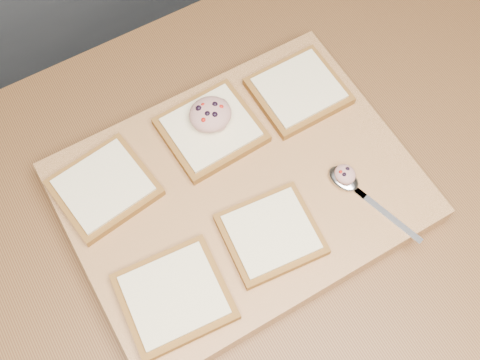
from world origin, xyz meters
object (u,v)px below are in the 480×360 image
object	(u,v)px
tuna_salad_dollop	(210,114)
bread_far_center	(211,130)
spoon	(350,184)
cutting_board	(240,193)

from	to	relation	value
tuna_salad_dollop	bread_far_center	bearing A→B (deg)	-118.65
tuna_salad_dollop	spoon	world-z (taller)	tuna_salad_dollop
bread_far_center	spoon	bearing A→B (deg)	-53.66
tuna_salad_dollop	spoon	bearing A→B (deg)	-56.45
cutting_board	bread_far_center	size ratio (longest dim) A/B	3.48
spoon	cutting_board	bearing A→B (deg)	150.80
bread_far_center	tuna_salad_dollop	world-z (taller)	tuna_salad_dollop
cutting_board	spoon	bearing A→B (deg)	-29.20
cutting_board	tuna_salad_dollop	xyz separation A→B (m)	(0.01, 0.11, 0.05)
cutting_board	tuna_salad_dollop	bearing A→B (deg)	82.90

